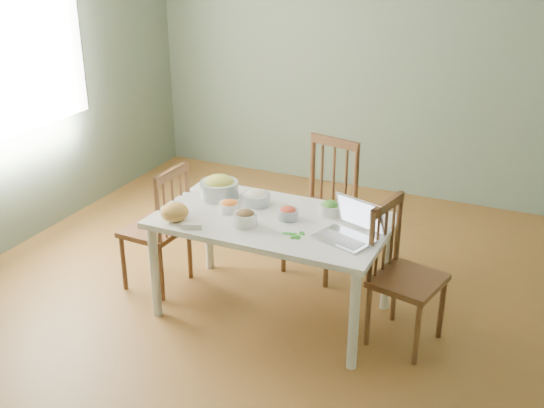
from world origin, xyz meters
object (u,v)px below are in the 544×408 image
at_px(dining_table, 272,266).
at_px(chair_left, 155,226).
at_px(bowl_squash, 219,187).
at_px(bread_boule, 175,212).
at_px(laptop, 345,222).
at_px(chair_far, 319,209).
at_px(chair_right, 408,277).

bearing_deg(dining_table, chair_left, -179.77).
xyz_separation_m(dining_table, bowl_squash, (-0.48, 0.17, 0.43)).
xyz_separation_m(bread_boule, laptop, (1.07, 0.19, 0.06)).
height_order(chair_far, laptop, chair_far).
bearing_deg(chair_far, bowl_squash, -124.75).
bearing_deg(chair_left, bowl_squash, 114.57).
relative_size(chair_far, bowl_squash, 3.80).
distance_m(dining_table, bread_boule, 0.74).
relative_size(dining_table, chair_left, 1.61).
bearing_deg(laptop, chair_left, -164.63).
bearing_deg(chair_left, laptop, 88.91).
xyz_separation_m(chair_left, laptop, (1.44, -0.10, 0.35)).
bearing_deg(dining_table, laptop, -10.88).
distance_m(chair_far, bread_boule, 1.17).
relative_size(chair_right, laptop, 2.75).
bearing_deg(chair_left, chair_far, 127.37).
height_order(chair_left, bread_boule, chair_left).
height_order(chair_right, laptop, laptop).
distance_m(chair_far, chair_left, 1.20).
bearing_deg(chair_far, laptop, -47.30).
xyz_separation_m(chair_far, laptop, (0.45, -0.78, 0.31)).
distance_m(chair_far, chair_right, 1.05).
height_order(chair_far, bowl_squash, chair_far).
xyz_separation_m(dining_table, chair_left, (-0.92, -0.00, 0.11)).
relative_size(dining_table, bowl_squash, 5.66).
distance_m(chair_left, bread_boule, 0.55).
xyz_separation_m(chair_left, bowl_squash, (0.44, 0.18, 0.31)).
height_order(dining_table, bread_boule, bread_boule).
height_order(dining_table, chair_far, chair_far).
height_order(chair_far, chair_right, chair_far).
bearing_deg(bread_boule, chair_far, 57.18).
bearing_deg(chair_left, bread_boule, 55.16).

